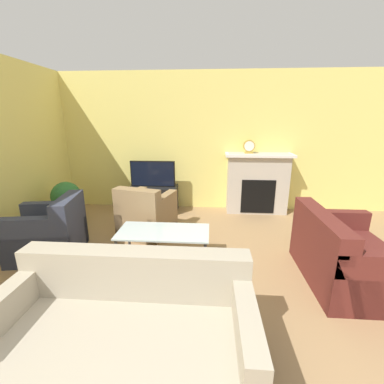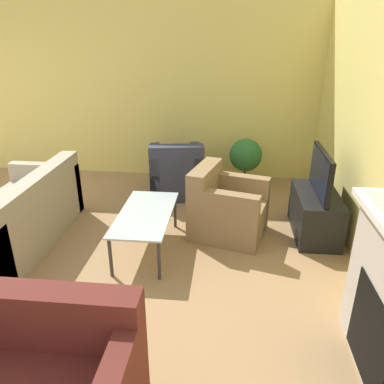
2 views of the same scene
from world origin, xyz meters
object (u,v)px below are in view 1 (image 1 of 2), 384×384
(couch_sectional, at_px, (126,336))
(potted_plant, at_px, (66,198))
(tv, at_px, (153,174))
(coffee_table, at_px, (164,234))
(armchair_by_window, at_px, (50,234))
(couch_loveseat, at_px, (345,258))
(armchair_accent, at_px, (147,216))
(mantel_clock, at_px, (249,146))

(couch_sectional, distance_m, potted_plant, 3.23)
(tv, relative_size, coffee_table, 0.76)
(tv, distance_m, couch_sectional, 3.47)
(tv, relative_size, armchair_by_window, 0.90)
(tv, bearing_deg, couch_loveseat, -38.64)
(couch_sectional, xyz_separation_m, armchair_accent, (-0.42, 2.34, 0.01))
(couch_loveseat, bearing_deg, coffee_table, 83.68)
(potted_plant, distance_m, mantel_clock, 3.43)
(potted_plant, bearing_deg, couch_sectional, -54.01)
(couch_loveseat, distance_m, armchair_by_window, 3.74)
(tv, xyz_separation_m, potted_plant, (-1.36, -0.79, -0.27))
(tv, relative_size, potted_plant, 1.13)
(tv, xyz_separation_m, couch_loveseat, (2.68, -2.14, -0.48))
(armchair_accent, bearing_deg, tv, -68.76)
(tv, bearing_deg, potted_plant, -149.82)
(couch_loveseat, xyz_separation_m, potted_plant, (-4.04, 1.35, 0.21))
(armchair_accent, distance_m, potted_plant, 1.51)
(tv, distance_m, mantel_clock, 1.93)
(tv, distance_m, armchair_accent, 1.16)
(coffee_table, bearing_deg, tv, 105.99)
(couch_loveseat, relative_size, armchair_by_window, 1.29)
(coffee_table, bearing_deg, couch_sectional, -90.42)
(potted_plant, relative_size, mantel_clock, 3.07)
(couch_loveseat, distance_m, mantel_clock, 2.62)
(couch_loveseat, bearing_deg, mantel_clock, 20.00)
(couch_loveseat, xyz_separation_m, coffee_table, (-2.13, 0.24, 0.11))
(couch_sectional, height_order, couch_loveseat, same)
(tv, xyz_separation_m, coffee_table, (0.55, -1.91, -0.37))
(tv, bearing_deg, armchair_accent, -83.85)
(couch_sectional, relative_size, armchair_by_window, 1.89)
(mantel_clock, bearing_deg, potted_plant, -164.04)
(coffee_table, relative_size, potted_plant, 1.49)
(tv, xyz_separation_m, couch_sectional, (0.54, -3.39, -0.49))
(tv, distance_m, potted_plant, 1.59)
(armchair_accent, bearing_deg, mantel_clock, -130.82)
(couch_loveseat, bearing_deg, tv, 51.36)
(armchair_by_window, xyz_separation_m, coffee_table, (1.59, -0.10, 0.10))
(armchair_accent, bearing_deg, potted_plant, 5.07)
(armchair_accent, relative_size, mantel_clock, 3.82)
(potted_plant, xyz_separation_m, mantel_clock, (3.21, 0.92, 0.81))
(couch_loveseat, bearing_deg, armchair_by_window, 84.79)
(mantel_clock, bearing_deg, armchair_accent, -145.91)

